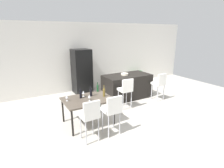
% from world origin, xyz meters
% --- Properties ---
extents(ground_plane, '(10.00, 10.00, 0.00)m').
position_xyz_m(ground_plane, '(0.00, 0.00, 0.00)').
color(ground_plane, '#ADA89E').
extents(back_wall, '(10.00, 0.12, 2.90)m').
position_xyz_m(back_wall, '(0.00, 2.97, 1.45)').
color(back_wall, silver).
rests_on(back_wall, ground_plane).
extents(kitchen_island, '(1.81, 0.96, 0.92)m').
position_xyz_m(kitchen_island, '(0.31, 1.08, 0.46)').
color(kitchen_island, black).
rests_on(kitchen_island, ground_plane).
extents(bar_chair_left, '(0.42, 0.42, 1.05)m').
position_xyz_m(bar_chair_left, '(-0.33, 0.22, 0.70)').
color(bar_chair_left, white).
rests_on(bar_chair_left, ground_plane).
extents(bar_chair_middle, '(0.42, 0.42, 1.05)m').
position_xyz_m(bar_chair_middle, '(1.19, 0.22, 0.70)').
color(bar_chair_middle, white).
rests_on(bar_chair_middle, ground_plane).
extents(dining_table, '(1.32, 0.98, 0.74)m').
position_xyz_m(dining_table, '(-1.82, -0.10, 0.68)').
color(dining_table, '#4C4238').
rests_on(dining_table, ground_plane).
extents(dining_chair_near, '(0.41, 0.41, 1.05)m').
position_xyz_m(dining_chair_near, '(-2.12, -0.95, 0.70)').
color(dining_chair_near, white).
rests_on(dining_chair_near, ground_plane).
extents(dining_chair_far, '(0.40, 0.40, 1.05)m').
position_xyz_m(dining_chair_far, '(-1.53, -0.95, 0.70)').
color(dining_chair_far, white).
rests_on(dining_chair_far, ground_plane).
extents(wine_bottle_inner, '(0.07, 0.07, 0.28)m').
position_xyz_m(wine_bottle_inner, '(-1.96, 0.05, 0.85)').
color(wine_bottle_inner, black).
rests_on(wine_bottle_inner, dining_table).
extents(wine_bottle_middle, '(0.07, 0.07, 0.31)m').
position_xyz_m(wine_bottle_middle, '(-1.65, 0.06, 0.86)').
color(wine_bottle_middle, black).
rests_on(wine_bottle_middle, dining_table).
extents(wine_bottle_near, '(0.07, 0.07, 0.33)m').
position_xyz_m(wine_bottle_near, '(-1.34, -0.15, 0.86)').
color(wine_bottle_near, brown).
rests_on(wine_bottle_near, dining_table).
extents(wine_bottle_corner, '(0.07, 0.07, 0.29)m').
position_xyz_m(wine_bottle_corner, '(-1.31, 0.33, 0.85)').
color(wine_bottle_corner, '#194723').
rests_on(wine_bottle_corner, dining_table).
extents(wine_glass_left, '(0.07, 0.07, 0.17)m').
position_xyz_m(wine_glass_left, '(-2.36, 0.03, 0.86)').
color(wine_glass_left, silver).
rests_on(wine_glass_left, dining_table).
extents(wine_glass_right, '(0.07, 0.07, 0.17)m').
position_xyz_m(wine_glass_right, '(-1.83, -0.25, 0.86)').
color(wine_glass_right, silver).
rests_on(wine_glass_right, dining_table).
extents(wine_glass_far, '(0.07, 0.07, 0.17)m').
position_xyz_m(wine_glass_far, '(-1.85, 0.13, 0.86)').
color(wine_glass_far, silver).
rests_on(wine_glass_far, dining_table).
extents(refrigerator, '(0.72, 0.68, 1.84)m').
position_xyz_m(refrigerator, '(-0.98, 2.53, 0.92)').
color(refrigerator, black).
rests_on(refrigerator, ground_plane).
extents(fruit_bowl, '(0.28, 0.28, 0.07)m').
position_xyz_m(fruit_bowl, '(0.21, 1.10, 0.96)').
color(fruit_bowl, beige).
rests_on(fruit_bowl, kitchen_island).
extents(potted_plant, '(0.44, 0.44, 0.64)m').
position_xyz_m(potted_plant, '(2.08, 2.52, 0.38)').
color(potted_plant, beige).
rests_on(potted_plant, ground_plane).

